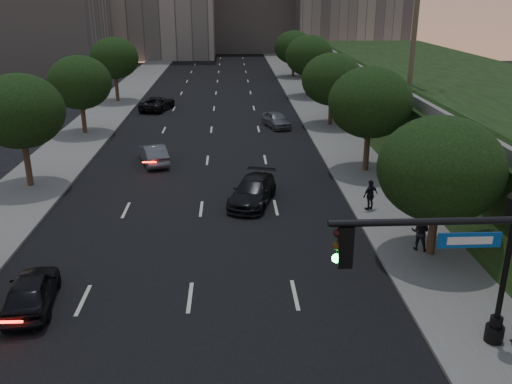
{
  "coord_description": "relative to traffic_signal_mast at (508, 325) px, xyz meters",
  "views": [
    {
      "loc": [
        1.65,
        -12.98,
        10.85
      ],
      "look_at": [
        2.59,
        6.75,
        3.6
      ],
      "focal_mm": 38.0,
      "sensor_mm": 36.0,
      "label": 1
    }
  ],
  "objects": [
    {
      "name": "road_surface",
      "position": [
        -7.97,
        32.6,
        -3.66
      ],
      "size": [
        16.0,
        140.0,
        0.02
      ],
      "primitive_type": "cube",
      "color": "black",
      "rests_on": "ground"
    },
    {
      "name": "sidewalk_right",
      "position": [
        2.28,
        32.6,
        -3.6
      ],
      "size": [
        4.5,
        140.0,
        0.15
      ],
      "primitive_type": "cube",
      "color": "slate",
      "rests_on": "ground"
    },
    {
      "name": "sidewalk_left",
      "position": [
        -18.22,
        32.6,
        -3.6
      ],
      "size": [
        4.5,
        140.0,
        0.15
      ],
      "primitive_type": "cube",
      "color": "slate",
      "rests_on": "ground"
    },
    {
      "name": "embankment",
      "position": [
        14.03,
        30.6,
        -1.67
      ],
      "size": [
        18.0,
        90.0,
        4.0
      ],
      "primitive_type": "cube",
      "color": "black",
      "rests_on": "ground"
    },
    {
      "name": "parapet_wall",
      "position": [
        5.53,
        30.6,
        0.68
      ],
      "size": [
        0.35,
        90.0,
        0.7
      ],
      "primitive_type": "cube",
      "color": "slate",
      "rests_on": "embankment"
    },
    {
      "name": "office_block_filler",
      "position": [
        -33.97,
        72.6,
        3.33
      ],
      "size": [
        18.0,
        16.0,
        14.0
      ],
      "primitive_type": "cube",
      "color": "#9B958E",
      "rests_on": "ground"
    },
    {
      "name": "tree_right_a",
      "position": [
        2.33,
        10.6,
        0.35
      ],
      "size": [
        5.2,
        5.2,
        6.24
      ],
      "color": "#38281C",
      "rests_on": "ground"
    },
    {
      "name": "tree_right_b",
      "position": [
        2.33,
        22.6,
        0.84
      ],
      "size": [
        5.2,
        5.2,
        6.74
      ],
      "color": "#38281C",
      "rests_on": "ground"
    },
    {
      "name": "tree_right_c",
      "position": [
        2.33,
        35.6,
        0.35
      ],
      "size": [
        5.2,
        5.2,
        6.24
      ],
      "color": "#38281C",
      "rests_on": "ground"
    },
    {
      "name": "tree_right_d",
      "position": [
        2.33,
        49.6,
        0.84
      ],
      "size": [
        5.2,
        5.2,
        6.74
      ],
      "color": "#38281C",
      "rests_on": "ground"
    },
    {
      "name": "tree_right_e",
      "position": [
        2.33,
        64.6,
        0.35
      ],
      "size": [
        5.2,
        5.2,
        6.24
      ],
      "color": "#38281C",
      "rests_on": "ground"
    },
    {
      "name": "tree_left_b",
      "position": [
        -18.27,
        20.6,
        0.9
      ],
      "size": [
        5.0,
        5.0,
        6.71
      ],
      "color": "#38281C",
      "rests_on": "ground"
    },
    {
      "name": "tree_left_c",
      "position": [
        -18.27,
        33.6,
        0.53
      ],
      "size": [
        5.0,
        5.0,
        6.34
      ],
      "color": "#38281C",
      "rests_on": "ground"
    },
    {
      "name": "tree_left_d",
      "position": [
        -18.27,
        47.6,
        0.9
      ],
      "size": [
        5.0,
        5.0,
        6.71
      ],
      "color": "#38281C",
      "rests_on": "ground"
    },
    {
      "name": "traffic_signal_mast",
      "position": [
        0.0,
        0.0,
        0.0
      ],
      "size": [
        5.68,
        0.56,
        7.0
      ],
      "color": "black",
      "rests_on": "ground"
    },
    {
      "name": "street_lamp",
      "position": [
        2.16,
        4.22,
        -1.04
      ],
      "size": [
        0.64,
        0.64,
        5.62
      ],
      "color": "black",
      "rests_on": "ground"
    },
    {
      "name": "sedan_near_left",
      "position": [
        -13.69,
        7.25,
        -2.99
      ],
      "size": [
        2.15,
        4.19,
        1.36
      ],
      "primitive_type": "imported",
      "rotation": [
        0.0,
        0.0,
        3.28
      ],
      "color": "black",
      "rests_on": "ground"
    },
    {
      "name": "sedan_mid_left",
      "position": [
        -11.56,
        25.05,
        -3.0
      ],
      "size": [
        2.59,
        4.33,
        1.35
      ],
      "primitive_type": "imported",
      "rotation": [
        0.0,
        0.0,
        3.45
      ],
      "color": "#585960",
      "rests_on": "ground"
    },
    {
      "name": "sedan_far_left",
      "position": [
        -13.53,
        43.16,
        -3.0
      ],
      "size": [
        3.47,
        5.29,
        1.35
      ],
      "primitive_type": "imported",
      "rotation": [
        0.0,
        0.0,
        2.87
      ],
      "color": "black",
      "rests_on": "ground"
    },
    {
      "name": "sedan_near_right",
      "position": [
        -5.18,
        17.39,
        -2.98
      ],
      "size": [
        3.21,
        5.15,
        1.39
      ],
      "primitive_type": "imported",
      "rotation": [
        0.0,
        0.0,
        -0.28
      ],
      "color": "black",
      "rests_on": "ground"
    },
    {
      "name": "sedan_far_right",
      "position": [
        -2.4,
        35.3,
        -3.01
      ],
      "size": [
        2.62,
        4.2,
        1.33
      ],
      "primitive_type": "imported",
      "rotation": [
        0.0,
        0.0,
        0.29
      ],
      "color": "slate",
      "rests_on": "ground"
    },
    {
      "name": "pedestrian_b",
      "position": [
        1.95,
        11.01,
        -2.68
      ],
      "size": [
        1.02,
        0.95,
        1.68
      ],
      "primitive_type": "imported",
      "rotation": [
        0.0,
        0.0,
        2.66
      ],
      "color": "black",
      "rests_on": "sidewalk_right"
    },
    {
      "name": "pedestrian_c",
      "position": [
        0.91,
        15.78,
        -2.7
      ],
      "size": [
        1.03,
        0.83,
        1.64
      ],
      "primitive_type": "imported",
      "rotation": [
        0.0,
        0.0,
        3.68
      ],
      "color": "black",
      "rests_on": "sidewalk_right"
    }
  ]
}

